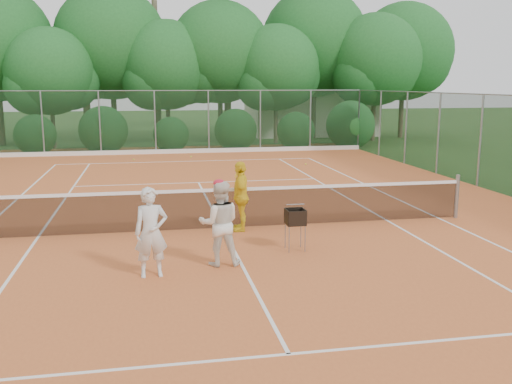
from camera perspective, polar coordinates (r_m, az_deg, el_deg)
ground at (r=13.39m, az=-3.35°, el=-3.76°), size 120.00×120.00×0.00m
clay_court at (r=13.38m, az=-3.35°, el=-3.72°), size 18.00×36.00×0.02m
club_building at (r=38.40m, az=5.42°, el=8.00°), size 8.00×5.00×3.00m
tennis_net at (r=13.26m, az=-3.38°, el=-1.54°), size 11.97×0.10×1.10m
player_white at (r=10.10m, az=-10.45°, el=-3.99°), size 0.61×0.43×1.59m
player_center_grp at (r=10.58m, az=-3.66°, el=-3.11°), size 0.81×0.65×1.63m
player_yellow at (r=13.05m, az=-1.55°, el=-0.42°), size 0.49×0.98×1.61m
ball_hopper at (r=11.56m, az=3.95°, el=-2.58°), size 0.37×0.37×0.85m
stray_ball_a at (r=25.77m, az=-12.13°, el=3.20°), size 0.07×0.07×0.07m
stray_ball_b at (r=26.34m, az=-6.52°, el=3.53°), size 0.07×0.07×0.07m
stray_ball_c at (r=23.85m, az=5.00°, el=2.80°), size 0.07×0.07×0.07m
court_markings at (r=13.38m, az=-3.35°, el=-3.67°), size 11.03×23.83×0.01m
fence_back at (r=27.96m, az=-7.40°, el=6.96°), size 18.07×0.07×3.00m
tropical_treeline at (r=33.26m, az=-5.58°, el=13.80°), size 32.10×8.49×15.03m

